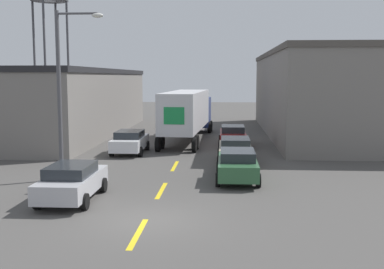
{
  "coord_description": "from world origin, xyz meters",
  "views": [
    {
      "loc": [
        2.75,
        -16.45,
        5.09
      ],
      "look_at": [
        0.98,
        10.7,
        1.81
      ],
      "focal_mm": 45.0,
      "sensor_mm": 36.0,
      "label": 1
    }
  ],
  "objects_px": {
    "parked_car_left_far": "(130,141)",
    "street_lamp": "(64,84)",
    "parked_car_right_mid": "(235,150)",
    "semi_truck": "(188,111)",
    "parked_car_right_far": "(233,135)",
    "parked_car_left_near": "(72,181)",
    "parked_car_right_near": "(237,164)",
    "fire_hydrant": "(45,182)"
  },
  "relations": [
    {
      "from": "parked_car_right_mid",
      "to": "parked_car_left_near",
      "type": "bearing_deg",
      "value": -127.51
    },
    {
      "from": "parked_car_left_far",
      "to": "fire_hydrant",
      "type": "xyz_separation_m",
      "value": [
        -1.62,
        -11.14,
        -0.32
      ]
    },
    {
      "from": "semi_truck",
      "to": "parked_car_left_far",
      "type": "distance_m",
      "value": 7.82
    },
    {
      "from": "parked_car_left_near",
      "to": "fire_hydrant",
      "type": "relative_size",
      "value": 4.77
    },
    {
      "from": "semi_truck",
      "to": "parked_car_left_far",
      "type": "relative_size",
      "value": 3.17
    },
    {
      "from": "parked_car_left_near",
      "to": "parked_car_left_far",
      "type": "relative_size",
      "value": 1.0
    },
    {
      "from": "semi_truck",
      "to": "parked_car_right_far",
      "type": "distance_m",
      "value": 4.95
    },
    {
      "from": "parked_car_right_mid",
      "to": "parked_car_left_far",
      "type": "relative_size",
      "value": 1.0
    },
    {
      "from": "parked_car_left_near",
      "to": "parked_car_right_near",
      "type": "distance_m",
      "value": 8.13
    },
    {
      "from": "parked_car_right_near",
      "to": "fire_hydrant",
      "type": "distance_m",
      "value": 9.07
    },
    {
      "from": "semi_truck",
      "to": "parked_car_left_near",
      "type": "height_order",
      "value": "semi_truck"
    },
    {
      "from": "parked_car_right_far",
      "to": "street_lamp",
      "type": "height_order",
      "value": "street_lamp"
    },
    {
      "from": "parked_car_right_mid",
      "to": "fire_hydrant",
      "type": "height_order",
      "value": "parked_car_right_mid"
    },
    {
      "from": "parked_car_left_near",
      "to": "street_lamp",
      "type": "xyz_separation_m",
      "value": [
        -1.51,
        3.89,
        3.94
      ]
    },
    {
      "from": "parked_car_right_mid",
      "to": "street_lamp",
      "type": "xyz_separation_m",
      "value": [
        -8.43,
        -5.12,
        3.94
      ]
    },
    {
      "from": "fire_hydrant",
      "to": "parked_car_right_near",
      "type": "bearing_deg",
      "value": 19.56
    },
    {
      "from": "parked_car_right_mid",
      "to": "fire_hydrant",
      "type": "bearing_deg",
      "value": -137.68
    },
    {
      "from": "semi_truck",
      "to": "parked_car_left_far",
      "type": "height_order",
      "value": "semi_truck"
    },
    {
      "from": "parked_car_left_far",
      "to": "parked_car_right_near",
      "type": "bearing_deg",
      "value": -49.51
    },
    {
      "from": "parked_car_right_near",
      "to": "parked_car_right_mid",
      "type": "height_order",
      "value": "same"
    },
    {
      "from": "parked_car_right_far",
      "to": "parked_car_right_near",
      "type": "height_order",
      "value": "same"
    },
    {
      "from": "parked_car_right_far",
      "to": "parked_car_right_mid",
      "type": "height_order",
      "value": "same"
    },
    {
      "from": "parked_car_right_near",
      "to": "fire_hydrant",
      "type": "xyz_separation_m",
      "value": [
        -8.54,
        -3.03,
        -0.32
      ]
    },
    {
      "from": "parked_car_right_far",
      "to": "parked_car_left_far",
      "type": "bearing_deg",
      "value": -151.55
    },
    {
      "from": "parked_car_left_near",
      "to": "parked_car_right_mid",
      "type": "distance_m",
      "value": 11.36
    },
    {
      "from": "semi_truck",
      "to": "parked_car_right_mid",
      "type": "height_order",
      "value": "semi_truck"
    },
    {
      "from": "parked_car_right_near",
      "to": "street_lamp",
      "type": "distance_m",
      "value": 9.31
    },
    {
      "from": "parked_car_left_near",
      "to": "parked_car_left_far",
      "type": "distance_m",
      "value": 12.38
    },
    {
      "from": "parked_car_left_near",
      "to": "parked_car_right_mid",
      "type": "relative_size",
      "value": 1.0
    },
    {
      "from": "parked_car_left_far",
      "to": "street_lamp",
      "type": "xyz_separation_m",
      "value": [
        -1.51,
        -8.48,
        3.94
      ]
    },
    {
      "from": "parked_car_left_far",
      "to": "parked_car_right_far",
      "type": "bearing_deg",
      "value": 28.45
    },
    {
      "from": "parked_car_right_near",
      "to": "parked_car_left_far",
      "type": "xyz_separation_m",
      "value": [
        -6.92,
        8.1,
        0.0
      ]
    },
    {
      "from": "semi_truck",
      "to": "street_lamp",
      "type": "distance_m",
      "value": 16.29
    },
    {
      "from": "street_lamp",
      "to": "fire_hydrant",
      "type": "relative_size",
      "value": 8.49
    },
    {
      "from": "semi_truck",
      "to": "street_lamp",
      "type": "height_order",
      "value": "street_lamp"
    },
    {
      "from": "parked_car_right_near",
      "to": "street_lamp",
      "type": "relative_size",
      "value": 0.56
    },
    {
      "from": "parked_car_right_mid",
      "to": "street_lamp",
      "type": "bearing_deg",
      "value": -148.73
    },
    {
      "from": "parked_car_right_far",
      "to": "parked_car_left_far",
      "type": "distance_m",
      "value": 7.87
    },
    {
      "from": "semi_truck",
      "to": "parked_car_right_mid",
      "type": "relative_size",
      "value": 3.17
    },
    {
      "from": "parked_car_left_far",
      "to": "street_lamp",
      "type": "distance_m",
      "value": 9.48
    },
    {
      "from": "semi_truck",
      "to": "parked_car_right_mid",
      "type": "bearing_deg",
      "value": -67.6
    },
    {
      "from": "parked_car_right_near",
      "to": "fire_hydrant",
      "type": "height_order",
      "value": "parked_car_right_near"
    }
  ]
}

